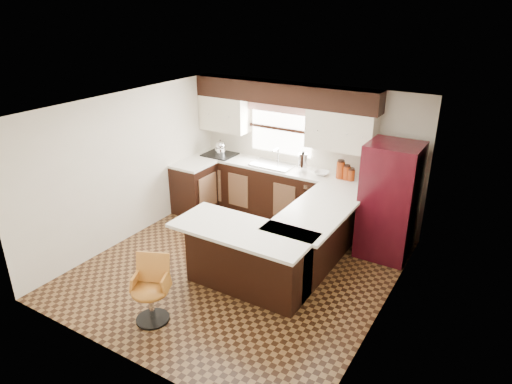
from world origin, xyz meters
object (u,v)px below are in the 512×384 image
Objects in this scene: bar_chair at (150,291)px; peninsula_return at (248,259)px; peninsula_long at (314,239)px; refrigerator at (389,201)px.

peninsula_return is at bearing 38.01° from bar_chair.
peninsula_long is 1.18× the size of peninsula_return.
refrigerator reaches higher than bar_chair.
peninsula_long is 1.11m from peninsula_return.
refrigerator is (1.32, 1.89, 0.44)m from peninsula_return.
peninsula_return is 0.92× the size of refrigerator.
refrigerator reaches higher than peninsula_return.
peninsula_return is (-0.53, -0.97, 0.00)m from peninsula_long.
bar_chair is (-0.64, -1.21, -0.03)m from peninsula_return.
refrigerator is at bearing 48.89° from peninsula_long.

